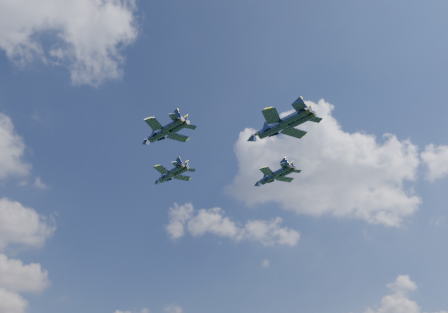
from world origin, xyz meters
TOP-DOWN VIEW (x-y plane):
  - jet_lead at (-9.66, 18.01)m, footprint 11.32×14.58m
  - jet_left at (-22.68, -0.90)m, footprint 11.38×15.04m
  - jet_right at (12.24, 1.97)m, footprint 11.67×14.88m
  - jet_slot at (-4.75, -17.41)m, footprint 13.67×18.07m

SIDE VIEW (x-z plane):
  - jet_slot at x=-4.75m, z-range 53.39..57.65m
  - jet_left at x=-22.68m, z-range 53.91..57.46m
  - jet_right at x=12.24m, z-range 55.52..59.09m
  - jet_lead at x=-9.66m, z-range 55.84..59.32m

